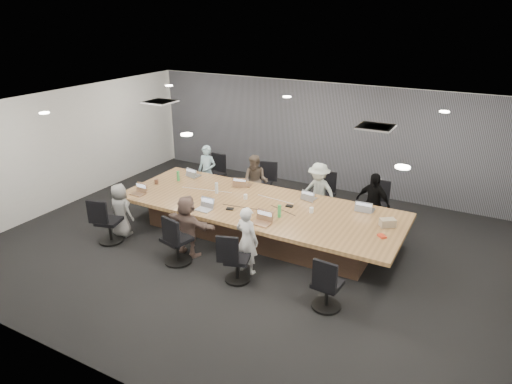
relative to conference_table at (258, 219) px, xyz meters
The scene contains 40 objects.
floor 0.64m from the conference_table, 90.00° to the right, with size 10.00×8.00×0.00m, color black.
ceiling 2.45m from the conference_table, 90.00° to the right, with size 10.00×8.00×0.00m, color white.
wall_back 3.64m from the conference_table, 90.00° to the left, with size 10.00×2.80×0.00m, color silver.
wall_front 4.61m from the conference_table, 90.00° to the right, with size 10.00×2.80×0.00m, color silver.
wall_left 5.12m from the conference_table, behind, with size 8.00×2.80×0.00m, color silver.
curtain 3.56m from the conference_table, 90.00° to the left, with size 9.80×0.04×2.80m, color #595962.
conference_table is the anchor object (origin of this frame).
chair_0 2.79m from the conference_table, 142.39° to the left, with size 0.53×0.53×0.78m, color black, non-canonical shape.
chair_1 1.88m from the conference_table, 115.15° to the left, with size 0.54×0.54×0.81m, color black, non-canonical shape.
chair_2 1.88m from the conference_table, 64.45° to the left, with size 0.55×0.55×0.81m, color black, non-canonical shape.
chair_3 2.67m from the conference_table, 39.63° to the left, with size 0.55×0.55×0.82m, color black, non-canonical shape.
chair_4 3.09m from the conference_table, 146.61° to the right, with size 0.53×0.53×0.79m, color black, non-canonical shape.
chair_5 1.89m from the conference_table, 116.11° to the right, with size 0.56×0.56×0.83m, color black, non-canonical shape.
chair_6 1.77m from the conference_table, 73.85° to the right, with size 0.49×0.49×0.72m, color black, non-canonical shape.
chair_7 2.76m from the conference_table, 38.08° to the right, with size 0.50×0.50×0.75m, color black, non-canonical shape.
person_0 2.60m from the conference_table, 148.54° to the left, with size 0.49×0.32×1.35m, color #96BCCB.
laptop_0 2.37m from the conference_table, 160.07° to the left, with size 0.32×0.22×0.02m, color #B2B2B7.
person_1 1.59m from the conference_table, 120.60° to the left, with size 0.64×0.50×1.31m, color brown.
laptop_1 1.18m from the conference_table, 134.94° to the left, with size 0.33×0.22×0.02m, color #8C6647.
person_2 1.60m from the conference_table, 58.95° to the left, with size 0.89×0.51×1.37m, color #B1BDB3.
laptop_2 1.19m from the conference_table, 44.55° to the left, with size 0.31×0.21×0.02m, color #B2B2B7.
person_3 2.47m from the conference_table, 33.33° to the left, with size 0.79×0.33×1.35m, color black.
laptop_3 2.23m from the conference_table, 21.29° to the left, with size 0.35×0.24×0.02m, color #B2B2B7.
person_4 2.92m from the conference_table, 152.37° to the right, with size 0.57×0.37×1.17m, color gray.
laptop_4 2.72m from the conference_table, 162.76° to the right, with size 0.30×0.21×0.02m, color #8C6647.
person_5 1.60m from the conference_table, 121.68° to the right, with size 1.16×0.37×1.25m, color brown.
laptop_5 1.21m from the conference_table, 136.16° to the right, with size 0.32×0.22×0.02m, color #B2B2B7.
person_6 1.46m from the conference_table, 69.96° to the right, with size 0.47×0.31×1.30m, color silver.
laptop_6 1.00m from the conference_table, 58.39° to the right, with size 0.35×0.24×0.02m, color #8C6647.
bottle_green_left 2.39m from the conference_table, behind, with size 0.07×0.07×0.24m, color green.
bottle_green_right 0.89m from the conference_table, 28.78° to the right, with size 0.07×0.07×0.25m, color green.
bottle_clear 1.20m from the conference_table, behind, with size 0.07×0.07×0.24m, color silver.
cup_white_far 0.55m from the conference_table, 162.42° to the left, with size 0.08×0.08×0.10m, color white.
cup_white_near 1.21m from the conference_table, ahead, with size 0.09×0.09×0.11m, color white.
mug_brown 2.68m from the conference_table, behind, with size 0.09×0.09×0.11m, color brown.
mic_left 0.73m from the conference_table, 126.49° to the right, with size 0.15×0.10×0.03m, color black.
mic_right 0.74m from the conference_table, 17.27° to the left, with size 0.14×0.09×0.03m, color black.
stapler 0.64m from the conference_table, 87.13° to the right, with size 0.17×0.04×0.06m, color black.
canvas_bag 2.66m from the conference_table, ahead, with size 0.28×0.17×0.15m, color tan.
snack_packet 2.68m from the conference_table, ahead, with size 0.16×0.11×0.04m, color red.
Camera 1 is at (4.12, -7.20, 4.54)m, focal length 32.00 mm.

